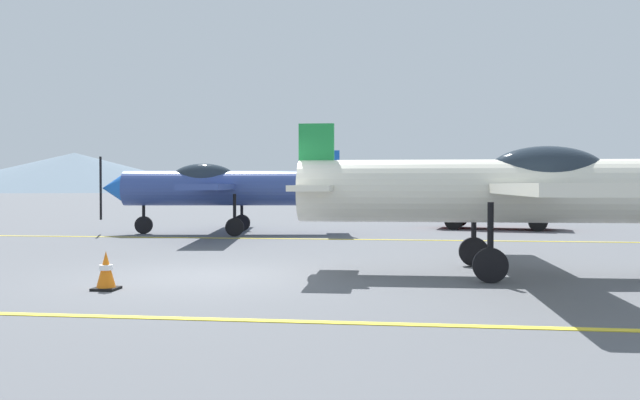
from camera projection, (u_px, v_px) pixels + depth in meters
The scene contains 8 objects.
ground_plane at pixel (208, 277), 11.68m from camera, with size 400.00×400.00×0.00m, color #54565B.
apron_line_near at pixel (120, 317), 8.14m from camera, with size 80.00×0.16×0.01m, color yellow.
apron_line_far at pixel (291, 239), 19.90m from camera, with size 80.00×0.16×0.01m, color yellow.
airplane_near at pixel (511, 189), 12.02m from camera, with size 7.82×9.02×2.71m.
airplane_mid at pixel (223, 187), 21.98m from camera, with size 7.91×9.06×2.71m.
car_sedan at pixel (498, 206), 24.34m from camera, with size 4.55×2.61×1.62m.
traffic_cone_side at pixel (106, 271), 10.25m from camera, with size 0.36×0.36×0.59m.
hill_left at pixel (75, 172), 160.66m from camera, with size 71.22×71.22×9.15m, color slate.
Camera 1 is at (3.44, -11.30, 1.59)m, focal length 38.07 mm.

